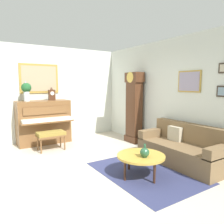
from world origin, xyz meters
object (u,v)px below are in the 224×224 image
Objects in this scene: mantel_clock at (52,94)px; flower_vase at (26,90)px; piano at (44,122)px; coffee_table at (141,156)px; couch at (183,149)px; grandfather_clock at (134,109)px; green_jug at (145,152)px; piano_bench at (51,135)px.

mantel_clock is 0.66× the size of flower_vase.
piano is 1.64× the size of coffee_table.
couch is 5.00× the size of mantel_clock.
grandfather_clock reaches higher than couch.
flower_vase is at bearing -158.98° from green_jug.
mantel_clock is at bearing 89.43° from piano.
couch reaches higher than green_jug.
piano is at bearing -165.61° from green_jug.
coffee_table is 3.68m from flower_vase.
coffee_table is at bearing 15.33° from piano.
piano is 2.48× the size of flower_vase.
grandfather_clock is 5.34× the size of mantel_clock.
green_jug is at bearing -33.81° from grandfather_clock.
piano_bench is at bearing -102.15° from grandfather_clock.
piano is 0.81m from piano_bench.
flower_vase is at bearing -142.13° from couch.
couch is at bearing 32.77° from piano.
mantel_clock reaches higher than couch.
grandfather_clock is 3.03m from flower_vase.
grandfather_clock reaches higher than flower_vase.
coffee_table is at bearing 169.35° from green_jug.
piano is 3.79× the size of mantel_clock.
piano is at bearing -119.37° from grandfather_clock.
piano is at bearing -164.67° from coffee_table.
piano is 0.82m from mantel_clock.
piano_bench is 0.80× the size of coffee_table.
piano_bench is 0.37× the size of couch.
couch is at bearing -5.78° from grandfather_clock.
grandfather_clock reaches higher than green_jug.
grandfather_clock reaches higher than mantel_clock.
piano is 2.06× the size of piano_bench.
piano_bench is at bearing -159.42° from coffee_table.
coffee_table is at bearing -35.03° from grandfather_clock.
couch is 1.18m from coffee_table.
green_jug is at bearing -82.77° from couch.
flower_vase reaches higher than mantel_clock.
piano_bench reaches higher than coffee_table.
flower_vase is (-3.23, -1.32, 1.17)m from coffee_table.
flower_vase reaches higher than piano.
coffee_table is at bearing 20.58° from piano_bench.
green_jug is at bearing 14.39° from piano.
green_jug reaches higher than piano_bench.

